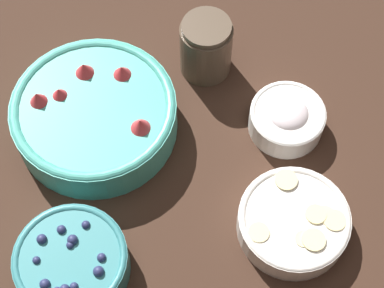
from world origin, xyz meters
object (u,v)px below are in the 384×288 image
(bowl_strawberries, at_px, (95,114))
(bowl_bananas, at_px, (294,221))
(bowl_blueberries, at_px, (72,262))
(bowl_cream, at_px, (287,118))
(jar_chocolate, at_px, (206,48))

(bowl_strawberries, height_order, bowl_bananas, bowl_strawberries)
(bowl_blueberries, relative_size, bowl_cream, 1.34)
(bowl_blueberries, xyz_separation_m, bowl_cream, (0.17, -0.36, -0.00))
(bowl_cream, bearing_deg, bowl_blueberries, 114.94)
(bowl_bananas, xyz_separation_m, jar_chocolate, (0.31, 0.06, 0.02))
(bowl_cream, height_order, jar_chocolate, jar_chocolate)
(bowl_cream, bearing_deg, bowl_strawberries, 78.22)
(bowl_strawberries, distance_m, bowl_cream, 0.30)
(jar_chocolate, bearing_deg, bowl_bananas, -168.69)
(bowl_strawberries, bearing_deg, bowl_blueberries, 164.44)
(bowl_cream, bearing_deg, bowl_bananas, 167.51)
(bowl_bananas, bearing_deg, bowl_cream, -12.49)
(bowl_blueberries, height_order, jar_chocolate, jar_chocolate)
(bowl_bananas, distance_m, bowl_cream, 0.17)
(bowl_bananas, relative_size, jar_chocolate, 1.50)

